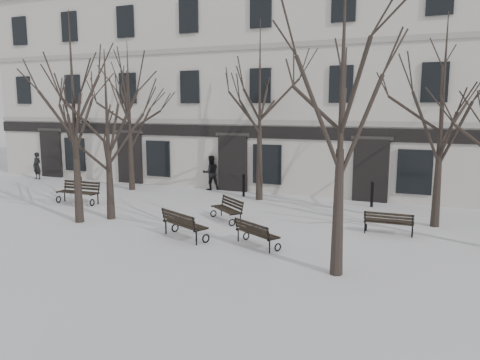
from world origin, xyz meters
The scene contains 18 objects.
ground centered at (0.00, 0.00, 0.00)m, with size 100.00×100.00×0.00m, color silver.
building centered at (0.00, 12.96, 5.52)m, with size 40.40×10.20×11.40m.
tree_0 centered at (-6.10, -0.53, 4.88)m, with size 5.46×5.46×7.80m.
tree_1 centered at (-5.34, 0.39, 4.06)m, with size 4.55×4.55×6.51m.
tree_2 centered at (4.13, -2.23, 4.94)m, with size 5.53×5.53×7.90m.
tree_4 centered at (-8.57, 6.11, 4.80)m, with size 5.37×5.37×7.67m.
tree_5 centered at (-1.39, 6.31, 5.18)m, with size 5.80×5.80×8.29m.
tree_6 centered at (6.39, 4.23, 4.77)m, with size 5.34×5.34×7.64m.
bench_0 centered at (-8.62, 2.21, 0.55)m, with size 2.04×0.80×1.01m.
bench_1 centered at (-1.28, -0.92, 0.52)m, with size 1.97×1.40×0.95m.
bench_2 centered at (1.27, -0.78, 0.45)m, with size 1.71×1.32×0.84m.
bench_3 centered at (-0.98, 1.94, 0.48)m, with size 1.73×1.56×0.88m.
bench_4 centered at (4.95, 2.35, 0.45)m, with size 1.66×0.64×0.83m.
lamp_post centered at (-13.15, 7.38, 2.14)m, with size 1.16×0.43×3.69m.
bollard_a centered at (-2.36, 6.71, 0.60)m, with size 0.14×0.14×1.12m.
bollard_b centered at (3.76, 6.77, 0.62)m, with size 0.15×0.15×1.15m.
pedestrian_a centered at (-16.09, 6.82, 0.00)m, with size 0.60×0.39×1.64m, color black.
pedestrian_b centered at (-4.71, 7.77, 0.00)m, with size 0.89×0.69×1.83m, color black.
Camera 1 is at (6.53, -14.05, 4.38)m, focal length 35.00 mm.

